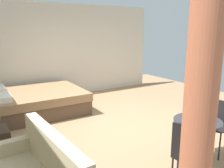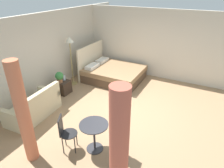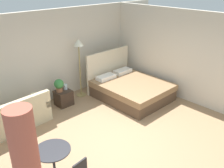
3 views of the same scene
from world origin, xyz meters
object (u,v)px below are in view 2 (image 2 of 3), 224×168
nightstand (63,87)px  floor_lamp (70,46)px  cafe_chair_near_window (65,131)px  potted_plant (59,77)px  cafe_chair_near_couch (121,139)px  couch (35,108)px  balcony_table (94,132)px  vase (64,78)px  bed (112,73)px

nightstand → floor_lamp: bearing=12.1°
floor_lamp → cafe_chair_near_window: size_ratio=2.02×
potted_plant → cafe_chair_near_couch: bearing=-117.7°
couch → potted_plant: bearing=9.0°
couch → potted_plant: (1.41, 0.22, 0.39)m
couch → balcony_table: couch is taller
couch → floor_lamp: floor_lamp is taller
vase → balcony_table: bearing=-127.8°
bed → cafe_chair_near_window: size_ratio=2.42×
couch → vase: 1.66m
vase → cafe_chair_near_couch: (-1.86, -3.14, -0.02)m
potted_plant → floor_lamp: (0.88, 0.14, 0.85)m
bed → cafe_chair_near_couch: (-3.57, -2.08, 0.22)m
cafe_chair_near_couch → nightstand: bearing=60.7°
couch → cafe_chair_near_window: bearing=-110.3°
nightstand → cafe_chair_near_window: bearing=-138.6°
bed → vase: size_ratio=13.75×
floor_lamp → balcony_table: 3.82m
potted_plant → bed: bearing=-28.5°
balcony_table → cafe_chair_near_couch: bearing=-84.0°
bed → nightstand: (-1.83, 1.02, -0.07)m
cafe_chair_near_window → couch: bearing=69.7°
floor_lamp → balcony_table: bearing=-134.6°
couch → nightstand: (1.51, 0.20, -0.06)m
nightstand → vase: 0.34m
cafe_chair_near_couch → bed: bearing=30.2°
nightstand → cafe_chair_near_window: (-2.13, -1.88, 0.32)m
bed → balcony_table: size_ratio=3.08×
nightstand → balcony_table: balcony_table is taller
bed → vase: (-1.71, 1.06, 0.24)m
nightstand → cafe_chair_near_window: 2.85m
potted_plant → cafe_chair_near_couch: 3.54m
cafe_chair_near_window → vase: bearing=40.4°
bed → nightstand: size_ratio=4.85×
potted_plant → floor_lamp: 1.23m
couch → nightstand: size_ratio=3.56×
nightstand → balcony_table: bearing=-126.4°
potted_plant → cafe_chair_near_window: bearing=-136.8°
cafe_chair_near_window → floor_lamp: bearing=35.1°
bed → vase: 2.03m
couch → cafe_chair_near_couch: couch is taller
balcony_table → potted_plant: bearing=55.4°
nightstand → floor_lamp: size_ratio=0.25×
vase → couch: bearing=-171.8°
couch → nightstand: couch is taller
balcony_table → couch: bearing=82.4°
bed → cafe_chair_near_couch: 4.14m
balcony_table → cafe_chair_near_couch: (0.07, -0.65, 0.02)m
bed → couch: size_ratio=1.36×
nightstand → floor_lamp: 1.52m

